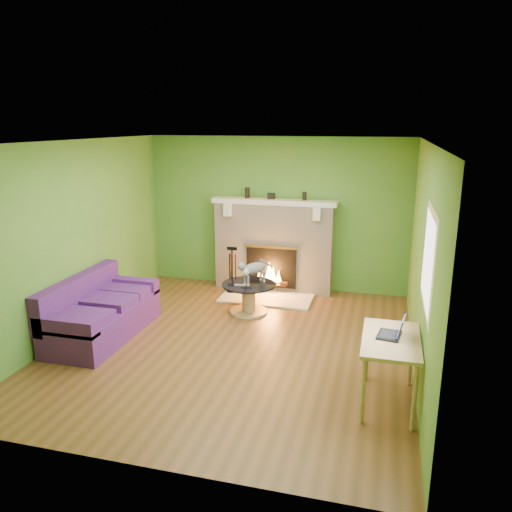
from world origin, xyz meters
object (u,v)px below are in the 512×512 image
Objects in this scene: sofa at (100,313)px; cat at (255,271)px; coffee_table at (249,296)px; desk at (391,346)px.

cat reaches higher than sofa.
coffee_table is 1.32× the size of cat.
desk is at bearing -10.02° from cat.
desk is (2.07, -2.09, 0.37)m from coffee_table.
coffee_table is at bearing -110.95° from cat.
cat is (-1.99, 2.14, 0.01)m from desk.
desk is (3.81, -0.77, 0.32)m from sofa.
sofa is 2.94× the size of cat.
coffee_table is 2.96m from desk.
coffee_table is 0.83× the size of desk.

